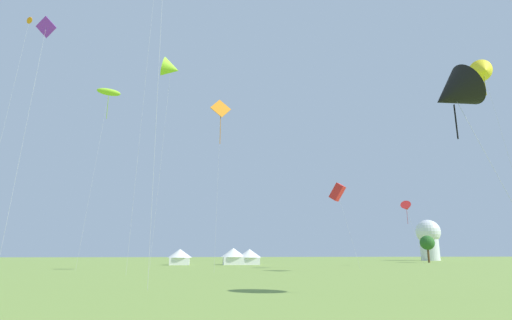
% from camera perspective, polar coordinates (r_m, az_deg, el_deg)
% --- Properties ---
extents(kite_red_delta, '(2.59, 3.56, 10.47)m').
position_cam_1_polar(kite_red_delta, '(70.79, 20.75, -6.35)').
color(kite_red_delta, red).
rests_on(kite_red_delta, ground).
extents(kite_lime_parafoil, '(3.40, 3.12, 24.19)m').
position_cam_1_polar(kite_lime_parafoil, '(59.16, -20.33, 9.07)').
color(kite_lime_parafoil, '#99DB2D').
rests_on(kite_lime_parafoil, ground).
extents(kite_black_delta, '(3.90, 3.81, 11.64)m').
position_cam_1_polar(kite_black_delta, '(23.40, 26.34, 8.52)').
color(kite_black_delta, black).
rests_on(kite_black_delta, ground).
extents(kite_orange_parafoil, '(2.76, 2.39, 33.78)m').
position_cam_1_polar(kite_orange_parafoil, '(66.22, -29.74, 16.77)').
color(kite_orange_parafoil, orange).
rests_on(kite_orange_parafoil, ground).
extents(kite_orange_diamond, '(2.62, 2.85, 20.76)m').
position_cam_1_polar(kite_orange_diamond, '(49.75, -5.09, 6.98)').
color(kite_orange_diamond, orange).
rests_on(kite_orange_diamond, ground).
extents(kite_red_box, '(2.89, 3.65, 11.40)m').
position_cam_1_polar(kite_red_box, '(55.84, 11.58, -4.53)').
color(kite_red_box, red).
rests_on(kite_red_box, ground).
extents(kite_purple_diamond, '(1.83, 1.65, 21.94)m').
position_cam_1_polar(kite_purple_diamond, '(40.31, -27.98, 15.81)').
color(kite_purple_diamond, purple).
rests_on(kite_purple_diamond, ground).
extents(kite_yellow_delta, '(3.72, 3.66, 23.27)m').
position_cam_1_polar(kite_yellow_delta, '(51.65, 29.75, 11.09)').
color(kite_yellow_delta, yellow).
rests_on(kite_yellow_delta, ground).
extents(kite_lime_delta, '(3.09, 3.32, 30.08)m').
position_cam_1_polar(kite_lime_delta, '(61.31, -12.11, 12.69)').
color(kite_lime_delta, '#99DB2D').
rests_on(kite_lime_delta, ground).
extents(festival_tent_right, '(4.13, 4.13, 2.68)m').
position_cam_1_polar(festival_tent_right, '(71.52, -10.86, -13.36)').
color(festival_tent_right, white).
rests_on(festival_tent_right, ground).
extents(festival_tent_center, '(4.40, 4.40, 2.86)m').
position_cam_1_polar(festival_tent_center, '(71.64, -3.27, -13.49)').
color(festival_tent_center, white).
rests_on(festival_tent_center, ground).
extents(festival_tent_left, '(4.13, 4.13, 2.69)m').
position_cam_1_polar(festival_tent_left, '(71.91, -0.95, -13.58)').
color(festival_tent_left, white).
rests_on(festival_tent_left, ground).
extents(observatory_dome, '(6.40, 6.40, 10.80)m').
position_cam_1_polar(observatory_dome, '(118.75, 23.49, -10.16)').
color(observatory_dome, white).
rests_on(observatory_dome, ground).
extents(tree_distant_left, '(3.02, 3.02, 5.64)m').
position_cam_1_polar(tree_distant_left, '(93.86, 23.33, -10.86)').
color(tree_distant_left, brown).
rests_on(tree_distant_left, ground).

